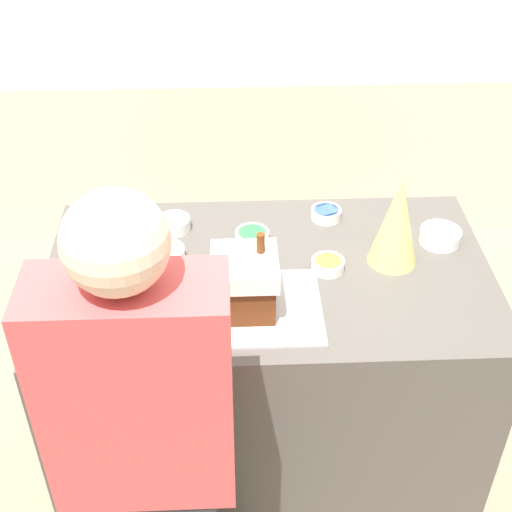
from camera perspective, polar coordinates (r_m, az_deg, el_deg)
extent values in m
plane|color=gray|center=(2.92, 0.81, -15.85)|extent=(12.00, 12.00, 0.00)
cube|color=beige|center=(4.03, -0.53, 9.32)|extent=(6.00, 0.60, 0.89)
cube|color=#514C47|center=(2.56, 0.91, -9.50)|extent=(1.41, 0.81, 0.95)
cube|color=silver|center=(2.10, -0.89, -4.18)|extent=(0.45, 0.34, 0.01)
cube|color=#5B2D14|center=(2.06, -0.91, -2.81)|extent=(0.17, 0.17, 0.12)
cube|color=white|center=(2.00, -0.93, -0.85)|extent=(0.19, 0.19, 0.06)
cylinder|color=#5B2D14|center=(1.99, 0.37, 1.04)|extent=(0.02, 0.02, 0.06)
cone|color=#DBD675|center=(2.23, 11.21, 2.78)|extent=(0.16, 0.16, 0.31)
cylinder|color=white|center=(2.48, 5.63, 3.38)|extent=(0.10, 0.10, 0.04)
cylinder|color=#4770DB|center=(2.47, 5.64, 3.64)|extent=(0.09, 0.09, 0.01)
cylinder|color=white|center=(2.28, -7.14, 0.07)|extent=(0.12, 0.12, 0.05)
cylinder|color=pink|center=(2.27, -7.18, 0.45)|extent=(0.09, 0.09, 0.01)
cylinder|color=white|center=(2.35, -0.31, 1.53)|extent=(0.11, 0.11, 0.04)
cylinder|color=green|center=(2.34, -0.31, 1.83)|extent=(0.09, 0.09, 0.01)
cylinder|color=white|center=(2.43, 14.51, 1.55)|extent=(0.13, 0.13, 0.05)
cylinder|color=white|center=(2.42, 14.58, 1.88)|extent=(0.11, 0.11, 0.01)
cylinder|color=white|center=(2.25, 5.77, -0.68)|extent=(0.10, 0.10, 0.04)
cylinder|color=yellow|center=(2.24, 5.79, -0.41)|extent=(0.08, 0.08, 0.01)
cylinder|color=white|center=(2.43, -6.57, 2.58)|extent=(0.11, 0.11, 0.04)
cylinder|color=pink|center=(2.42, -6.60, 2.89)|extent=(0.09, 0.09, 0.01)
cylinder|color=white|center=(2.49, -12.80, 2.79)|extent=(0.09, 0.09, 0.04)
cylinder|color=yellow|center=(2.48, -12.85, 3.09)|extent=(0.08, 0.08, 0.01)
cylinder|color=white|center=(2.34, -10.60, 1.51)|extent=(0.08, 0.08, 0.10)
cube|color=#CC4C4C|center=(1.67, -9.45, -10.75)|extent=(0.43, 0.19, 0.63)
sphere|color=beige|center=(1.39, -11.19, 1.06)|extent=(0.22, 0.22, 0.22)
cylinder|color=beige|center=(1.73, -9.27, -2.32)|extent=(0.07, 0.43, 0.07)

